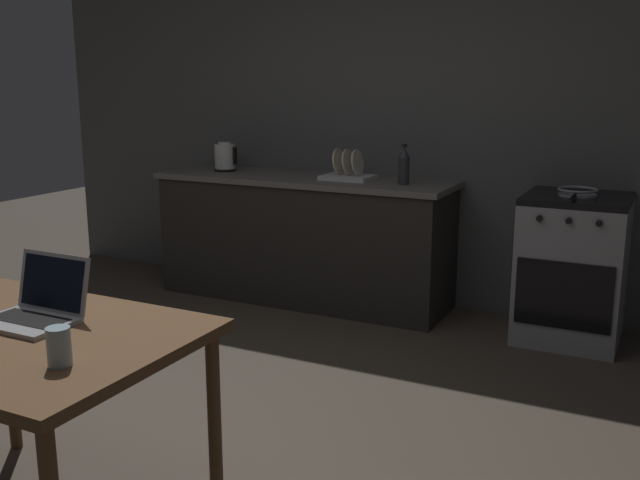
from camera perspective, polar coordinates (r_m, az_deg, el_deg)
ground_plane at (r=3.38m, az=-10.90°, el=-15.49°), size 12.00×12.00×0.00m
back_wall at (r=5.09m, az=8.92°, el=10.51°), size 6.40×0.10×2.81m
kitchen_counter at (r=5.21m, az=-1.27°, el=0.14°), size 2.16×0.64×0.90m
stove_oven at (r=4.66m, az=19.23°, el=-2.13°), size 0.60×0.62×0.90m
dining_table at (r=2.70m, az=-22.64°, el=-8.11°), size 1.18×0.88×0.75m
laptop at (r=2.74m, az=-21.51°, el=-5.08°), size 0.32×0.27×0.22m
electric_kettle at (r=5.46m, az=-7.50°, el=6.47°), size 0.18×0.16×0.22m
bottle at (r=4.76m, az=6.63°, el=5.84°), size 0.07×0.07×0.26m
frying_pan at (r=4.54m, az=19.62°, el=3.59°), size 0.24×0.41×0.05m
drinking_glass at (r=2.30m, az=-19.87°, el=-7.91°), size 0.07×0.07×0.12m
dish_rack at (r=4.98m, az=2.22°, el=5.32°), size 0.34×0.26×0.21m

